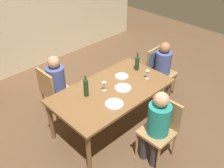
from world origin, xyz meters
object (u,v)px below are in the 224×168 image
Objects in this scene: wine_bottle_dark_red at (86,87)px; wine_glass_centre at (147,73)px; chair_near at (161,126)px; dinner_plate_guest_right at (114,104)px; person_man_bearded at (58,81)px; person_man_guest at (157,123)px; dining_table at (112,93)px; person_woman_host at (164,66)px; chair_far_left at (53,90)px; dinner_plate_host at (123,88)px; dinner_plate_guest_left at (122,76)px; wine_glass_near_left at (104,85)px; chair_right_end at (157,65)px; wine_bottle_tall_green at (137,62)px.

wine_bottle_dark_red reaches higher than wine_glass_centre.
dinner_plate_guest_right is (-0.32, 0.62, 0.21)m from chair_near.
person_man_bearded is 1.84m from person_man_guest.
dining_table is 1.70× the size of person_woman_host.
chair_far_left reaches higher than dinner_plate_host.
dinner_plate_guest_left is at bearing 0.10° from wine_bottle_dark_red.
person_woman_host is 1.57m from dinner_plate_guest_right.
chair_right_end is at bearing 2.43° from wine_glass_near_left.
person_man_guest is 7.63× the size of wine_glass_centre.
dinner_plate_guest_right is at bearing -144.16° from dinner_plate_guest_left.
wine_bottle_dark_red is 0.77m from dinner_plate_guest_left.
wine_bottle_tall_green is (0.72, 0.13, 0.21)m from dining_table.
person_woman_host is 4.15× the size of dinner_plate_guest_right.
chair_near is 0.83m from dinner_plate_host.
person_woman_host is 1.95m from person_man_bearded.
wine_bottle_dark_red is 2.30× the size of wine_glass_centre.
dining_table is 1.65× the size of person_man_guest.
wine_bottle_tall_green is 1.45× the size of dinner_plate_guest_left.
dinner_plate_guest_right is at bearing -110.38° from wine_glass_near_left.
chair_far_left reaches higher than dinner_plate_guest_right.
person_woman_host is 0.74m from wine_glass_centre.
wine_bottle_dark_red reaches higher than dinner_plate_host.
wine_bottle_tall_green is 0.94× the size of wine_bottle_dark_red.
chair_right_end is at bearing -90.00° from person_woman_host.
person_man_guest reaches higher than dinner_plate_guest_left.
wine_bottle_dark_red is at bearing 108.75° from dinner_plate_guest_right.
wine_bottle_dark_red is 0.29m from wine_glass_near_left.
chair_far_left is 6.17× the size of wine_glass_centre.
chair_far_left is 6.17× the size of wine_glass_near_left.
person_man_guest is at bearing -71.38° from wine_bottle_dark_red.
dinner_plate_guest_right reaches higher than dining_table.
dinner_plate_guest_left is (0.75, 0.00, -0.15)m from wine_bottle_dark_red.
chair_far_left is at bearing -23.01° from chair_right_end.
dinner_plate_guest_left is (0.40, 1.05, 0.09)m from person_man_guest.
chair_far_left is 3.47× the size of dinner_plate_guest_right.
person_woman_host reaches higher than wine_bottle_tall_green.
wine_glass_centre is 0.50m from dinner_plate_host.
person_man_bearded is at bearing 15.03° from chair_near.
dining_table is 0.76m from wine_bottle_tall_green.
dinner_plate_guest_right is at bearing 14.73° from chair_right_end.
person_woman_host is 0.66m from wine_bottle_tall_green.
person_woman_host is 1.60m from person_man_guest.
chair_near is 0.95m from wine_glass_centre.
person_man_bearded is 0.79m from wine_bottle_dark_red.
wine_bottle_tall_green is (0.75, 1.03, 0.22)m from person_man_guest.
wine_bottle_tall_green is at bearing -3.76° from dinner_plate_guest_left.
chair_near is at bearing 35.39° from person_woman_host.
person_man_guest is at bearing -101.96° from dinner_plate_host.
dining_table is 0.19m from dinner_plate_host.
chair_near is at bearing -126.76° from wine_glass_centre.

